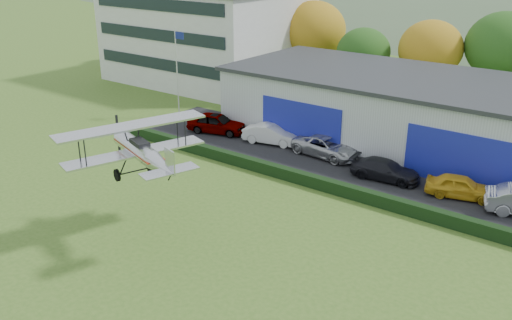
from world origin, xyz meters
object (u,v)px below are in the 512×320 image
Objects in this scene: hangar at (487,124)px; car_1 at (272,134)px; office_block at (207,34)px; car_0 at (216,123)px; car_4 at (461,186)px; car_3 at (385,170)px; car_2 at (326,147)px; flagpole at (178,65)px; biplane at (141,150)px.

hangar reaches higher than car_1.
office_block is 20.24m from car_0.
car_4 is at bearing -107.45° from car_0.
car_0 is at bearing 82.30° from car_3.
flagpole is at bearing 92.92° from car_2.
biplane is at bearing 127.22° from car_4.
flagpole is (-24.88, -5.98, 2.13)m from hangar.
car_1 is at bearing 71.03° from car_4.
hangar is 9.70× the size of car_4.
car_1 is 4.85m from car_2.
car_2 is at bearing 103.53° from biplane.
office_block is 37.19m from car_4.
flagpole is 16.04m from car_2.
flagpole is (8.12, -13.00, -0.43)m from office_block.
office_block is at bearing 40.65° from car_1.
car_1 is 1.08× the size of car_4.
hangar is 8.29× the size of car_0.
car_1 is (18.79, -13.71, -4.42)m from office_block.
office_block is 27.60m from car_2.
car_3 is (28.95, -14.92, -4.49)m from office_block.
car_0 is 5.20m from car_1.
office_block is at bearing 121.97° from flagpole.
car_1 is 0.86× the size of car_2.
office_block is 4.92× the size of car_4.
car_3 is (-4.05, -7.90, -1.93)m from hangar.
car_1 is 10.23m from car_3.
hangar is 20.78m from car_0.
car_0 is (-19.37, -7.30, -1.77)m from hangar.
biplane is at bearing 179.90° from car_2.
hangar is 15.81m from car_1.
car_1 is 17.04m from biplane.
car_2 is at bearing -101.90° from car_0.
car_0 is 15.34m from car_3.
car_4 is (33.86, -14.72, -4.45)m from office_block.
office_block reaches higher than biplane.
car_4 is (4.91, 0.20, 0.04)m from car_3.
biplane reaches higher than car_4.
hangar is at bearing -32.62° from car_3.
biplane is (14.08, -16.85, 0.28)m from flagpole.
hangar reaches higher than car_4.
car_0 is at bearing 83.52° from car_1.
biplane is at bearing 178.67° from car_1.
car_3 is at bearing 84.23° from biplane.
flagpole is at bearing -166.49° from hangar.
office_block reaches higher than car_1.
car_1 is 0.57× the size of biplane.
biplane reaches higher than car_1.
car_0 is 20.24m from car_4.
flagpole reaches higher than car_1.
hangar reaches higher than car_0.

